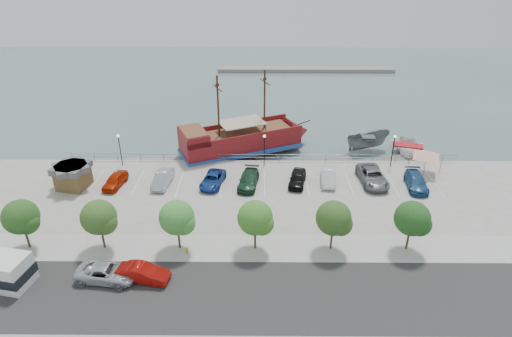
{
  "coord_description": "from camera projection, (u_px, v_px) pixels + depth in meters",
  "views": [
    {
      "loc": [
        -0.69,
        -41.57,
        25.18
      ],
      "look_at": [
        -1.0,
        2.0,
        2.0
      ],
      "focal_mm": 30.0,
      "sensor_mm": 36.0,
      "label": 1
    }
  ],
  "objects": [
    {
      "name": "street",
      "position": [
        267.0,
        295.0,
        34.39
      ],
      "size": [
        100.0,
        8.0,
        0.04
      ],
      "primitive_type": "cube",
      "color": "#2F2D2D",
      "rests_on": "land_slab"
    },
    {
      "name": "parked_car_b",
      "position": [
        163.0,
        179.0,
        49.75
      ],
      "size": [
        2.11,
        4.75,
        1.52
      ],
      "primitive_type": "imported",
      "rotation": [
        0.0,
        0.0,
        -0.11
      ],
      "color": "#A3A9B1",
      "rests_on": "land_slab"
    },
    {
      "name": "canopy_tent",
      "position": [
        427.0,
        150.0,
        51.33
      ],
      "size": [
        5.5,
        5.5,
        3.47
      ],
      "rotation": [
        0.0,
        0.0,
        0.42
      ],
      "color": "slate",
      "rests_on": "land_slab"
    },
    {
      "name": "pirate_ship",
      "position": [
        250.0,
        140.0,
        58.97
      ],
      "size": [
        19.19,
        12.33,
        12.02
      ],
      "rotation": [
        0.0,
        0.0,
        0.42
      ],
      "color": "maroon",
      "rests_on": "ground"
    },
    {
      "name": "tree_b",
      "position": [
        100.0,
        219.0,
        38.17
      ],
      "size": [
        3.3,
        3.2,
        5.0
      ],
      "color": "#473321",
      "rests_on": "sidewalk"
    },
    {
      "name": "shed",
      "position": [
        73.0,
        175.0,
        48.92
      ],
      "size": [
        4.09,
        4.09,
        2.85
      ],
      "rotation": [
        0.0,
        0.0,
        -0.2
      ],
      "color": "brown",
      "rests_on": "land_slab"
    },
    {
      "name": "far_shore",
      "position": [
        306.0,
        70.0,
        97.29
      ],
      "size": [
        40.0,
        3.0,
        0.8
      ],
      "primitive_type": "cube",
      "color": "gray",
      "rests_on": "ground"
    },
    {
      "name": "tree_a",
      "position": [
        22.0,
        218.0,
        38.21
      ],
      "size": [
        3.3,
        3.2,
        5.0
      ],
      "color": "#473321",
      "rests_on": "sidewalk"
    },
    {
      "name": "dock_east",
      "position": [
        387.0,
        162.0,
        56.91
      ],
      "size": [
        7.47,
        4.33,
        0.41
      ],
      "primitive_type": "cube",
      "rotation": [
        0.0,
        0.0,
        0.34
      ],
      "color": "#68635B",
      "rests_on": "ground"
    },
    {
      "name": "tree_c",
      "position": [
        178.0,
        219.0,
        38.13
      ],
      "size": [
        3.3,
        3.2,
        5.0
      ],
      "color": "#473321",
      "rests_on": "sidewalk"
    },
    {
      "name": "parked_car_d",
      "position": [
        249.0,
        180.0,
        49.56
      ],
      "size": [
        2.77,
        5.34,
        1.48
      ],
      "primitive_type": "imported",
      "rotation": [
        0.0,
        0.0,
        -0.14
      ],
      "color": "#193E27",
      "rests_on": "land_slab"
    },
    {
      "name": "lamp_post_mid",
      "position": [
        264.0,
        145.0,
        52.88
      ],
      "size": [
        0.36,
        0.36,
        4.28
      ],
      "color": "black",
      "rests_on": "land_slab"
    },
    {
      "name": "sidewalk",
      "position": [
        266.0,
        248.0,
        39.68
      ],
      "size": [
        100.0,
        4.0,
        0.05
      ],
      "primitive_type": "cube",
      "color": "#A5A5A0",
      "rests_on": "land_slab"
    },
    {
      "name": "dock_mid",
      "position": [
        326.0,
        162.0,
        56.96
      ],
      "size": [
        7.25,
        3.18,
        0.4
      ],
      "primitive_type": "cube",
      "rotation": [
        0.0,
        0.0,
        0.17
      ],
      "color": "slate",
      "rests_on": "ground"
    },
    {
      "name": "lamp_post_right",
      "position": [
        394.0,
        145.0,
        52.78
      ],
      "size": [
        0.36,
        0.36,
        4.28
      ],
      "color": "black",
      "rests_on": "land_slab"
    },
    {
      "name": "tree_f",
      "position": [
        414.0,
        220.0,
        37.99
      ],
      "size": [
        3.3,
        3.2,
        5.0
      ],
      "color": "#473321",
      "rests_on": "sidewalk"
    },
    {
      "name": "dock_west",
      "position": [
        154.0,
        161.0,
        57.1
      ],
      "size": [
        7.89,
        2.67,
        0.44
      ],
      "primitive_type": "cube",
      "rotation": [
        0.0,
        0.0,
        0.06
      ],
      "color": "gray",
      "rests_on": "ground"
    },
    {
      "name": "ground",
      "position": [
        265.0,
        200.0,
        48.99
      ],
      "size": [
        160.0,
        160.0,
        0.0
      ],
      "primitive_type": "plane",
      "color": "#516967"
    },
    {
      "name": "parked_car_g",
      "position": [
        373.0,
        176.0,
        50.09
      ],
      "size": [
        3.12,
        6.12,
        1.66
      ],
      "primitive_type": "imported",
      "rotation": [
        0.0,
        0.0,
        0.06
      ],
      "color": "slate",
      "rests_on": "land_slab"
    },
    {
      "name": "street_van",
      "position": [
        107.0,
        273.0,
        35.7
      ],
      "size": [
        5.35,
        2.92,
        1.42
      ],
      "primitive_type": "imported",
      "rotation": [
        0.0,
        0.0,
        1.46
      ],
      "color": "#B4B8BD",
      "rests_on": "street"
    },
    {
      "name": "lamp_post_left",
      "position": [
        119.0,
        144.0,
        52.99
      ],
      "size": [
        0.36,
        0.36,
        4.28
      ],
      "color": "black",
      "rests_on": "land_slab"
    },
    {
      "name": "parked_car_f",
      "position": [
        328.0,
        176.0,
        50.25
      ],
      "size": [
        2.09,
        4.75,
        1.52
      ],
      "primitive_type": "imported",
      "rotation": [
        0.0,
        0.0,
        -0.11
      ],
      "color": "white",
      "rests_on": "land_slab"
    },
    {
      "name": "street_sedan",
      "position": [
        143.0,
        273.0,
        35.63
      ],
      "size": [
        4.67,
        2.33,
        1.47
      ],
      "primitive_type": "imported",
      "rotation": [
        0.0,
        0.0,
        1.39
      ],
      "color": "#9E0E09",
      "rests_on": "street"
    },
    {
      "name": "fire_hydrant",
      "position": [
        187.0,
        250.0,
        38.86
      ],
      "size": [
        0.23,
        0.23,
        0.68
      ],
      "rotation": [
        0.0,
        0.0,
        -0.28
      ],
      "color": "#C48F0A",
      "rests_on": "sidewalk"
    },
    {
      "name": "parked_car_c",
      "position": [
        213.0,
        180.0,
        49.75
      ],
      "size": [
        3.1,
        5.16,
        1.34
      ],
      "primitive_type": "imported",
      "rotation": [
        0.0,
        0.0,
        -0.19
      ],
      "color": "navy",
      "rests_on": "land_slab"
    },
    {
      "name": "parked_car_a",
      "position": [
        115.0,
        180.0,
        49.48
      ],
      "size": [
        2.46,
        4.48,
        1.44
      ],
      "primitive_type": "imported",
      "rotation": [
        0.0,
        0.0,
        -0.18
      ],
      "color": "#BA2304",
      "rests_on": "land_slab"
    },
    {
      "name": "tree_e",
      "position": [
        335.0,
        220.0,
        38.04
      ],
      "size": [
        3.3,
        3.2,
        5.0
      ],
      "color": "#473321",
      "rests_on": "sidewalk"
    },
    {
      "name": "parked_car_h",
      "position": [
        416.0,
        182.0,
        49.18
      ],
      "size": [
        2.56,
        5.29,
        1.49
      ],
      "primitive_type": "imported",
      "rotation": [
        0.0,
        0.0,
        -0.09
      ],
      "color": "#234F80",
      "rests_on": "land_slab"
    },
    {
      "name": "parked_car_e",
      "position": [
        297.0,
        178.0,
        49.86
      ],
      "size": [
        2.65,
        4.71,
        1.51
      ],
      "primitive_type": "imported",
      "rotation": [
        0.0,
        0.0,
        -0.2
      ],
      "color": "black",
      "rests_on": "land_slab"
    },
    {
      "name": "speedboat",
      "position": [
        407.0,
        148.0,
        59.62
      ],
      "size": [
        6.3,
        7.65,
        1.38
      ],
      "primitive_type": "imported",
      "rotation": [
        0.0,
        0.0,
        -0.26
      ],
      "color": "white",
      "rests_on": "ground"
    },
    {
      "name": "seawall_railing",
      "position": [
        264.0,
        158.0,
        55.16
      ],
      "size": [
        50.0,
        0.06,
        1.0
      ],
      "color": "slate",
      "rests_on": "land_slab"
    },
    {
      "name": "tree_d",
      "position": [
        257.0,
        219.0,
        38.08
      ],
      "size": [
        3.3,
        3.2,
        5.0
      ],
      "color": "#473321",
      "rests_on": "sidewalk"
    },
    {
      "name": "patrol_boat",
      "position": [
        367.0,
        143.0,
        59.78
      ],
      "size": [
        7.01,
        4.42,
        2.54
      ],
      "primitive_type": "imported",
      "rotation": [
        0.0,
        0.0,
        1.89
      ],
      "color": "slate",
      "rests_on": "ground"
    }
  ]
}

